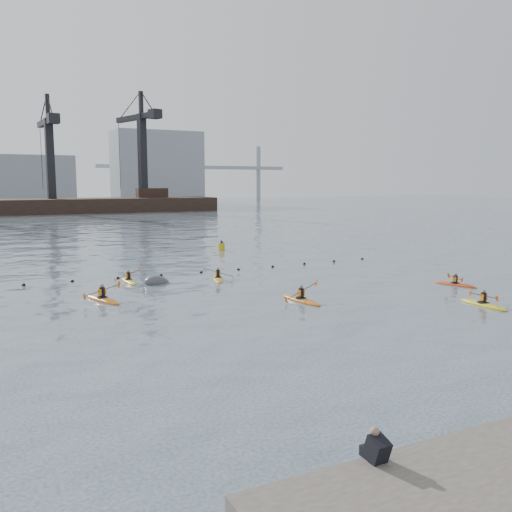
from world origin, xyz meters
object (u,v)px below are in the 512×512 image
object	(u,v)px
kayaker_0	(301,299)
kayaker_3	(218,278)
mooring_buoy	(157,283)
kayaker_2	(102,299)
nav_buoy	(222,247)
kayaker_5	(129,280)
kayaker_1	(483,304)
kayaker_4	(455,284)

from	to	relation	value
kayaker_0	kayaker_3	size ratio (longest dim) A/B	1.09
mooring_buoy	kayaker_2	bearing A→B (deg)	-137.96
kayaker_2	kayaker_3	size ratio (longest dim) A/B	1.12
kayaker_0	nav_buoy	xyz separation A→B (m)	(4.94, 23.18, 0.26)
kayaker_0	mooring_buoy	xyz separation A→B (m)	(-5.66, 8.98, -0.10)
kayaker_2	kayaker_5	xyz separation A→B (m)	(2.69, 5.14, -0.02)
kayaker_1	kayaker_5	world-z (taller)	kayaker_1
kayaker_4	kayaker_5	bearing A→B (deg)	-46.13
kayaker_3	kayaker_4	bearing A→B (deg)	-14.07
kayaker_1	mooring_buoy	bearing A→B (deg)	136.08
kayaker_3	mooring_buoy	xyz separation A→B (m)	(-4.08, 0.67, -0.09)
kayaker_0	kayaker_4	xyz separation A→B (m)	(11.38, -0.38, -0.01)
kayaker_5	nav_buoy	bearing A→B (deg)	44.83
kayaker_4	mooring_buoy	distance (m)	19.44
mooring_buoy	kayaker_1	bearing A→B (deg)	-45.84
kayaker_1	nav_buoy	size ratio (longest dim) A/B	2.70
kayaker_1	kayaker_3	xyz separation A→B (m)	(-9.81, 13.64, -0.00)
mooring_buoy	kayaker_4	bearing A→B (deg)	-28.80
kayaker_4	kayaker_2	bearing A→B (deg)	-30.86
kayaker_3	kayaker_5	xyz separation A→B (m)	(-5.66, 1.96, -0.00)
mooring_buoy	nav_buoy	xyz separation A→B (m)	(10.60, 14.20, 0.36)
kayaker_5	mooring_buoy	world-z (taller)	kayaker_5
kayaker_0	kayaker_2	distance (m)	11.18
kayaker_3	kayaker_4	xyz separation A→B (m)	(12.96, -8.70, -0.00)
kayaker_0	mooring_buoy	bearing A→B (deg)	115.11
kayaker_0	nav_buoy	world-z (taller)	kayaker_0
kayaker_0	kayaker_4	size ratio (longest dim) A/B	1.14
kayaker_0	kayaker_5	xyz separation A→B (m)	(-7.24, 10.27, -0.01)
kayaker_4	kayaker_1	bearing A→B (deg)	41.17
kayaker_0	kayaker_5	bearing A→B (deg)	118.05
kayaker_2	kayaker_3	distance (m)	8.93
kayaker_0	kayaker_3	bearing A→B (deg)	93.64
kayaker_2	kayaker_0	bearing A→B (deg)	-46.55
kayaker_1	mooring_buoy	distance (m)	19.94
kayaker_5	mooring_buoy	distance (m)	2.04
kayaker_5	kayaker_2	bearing A→B (deg)	-119.47
kayaker_3	kayaker_4	size ratio (longest dim) A/B	1.04
nav_buoy	mooring_buoy	bearing A→B (deg)	-126.75
kayaker_5	kayaker_1	bearing A→B (deg)	-47.07
kayaker_2	nav_buoy	bearing A→B (deg)	31.33
kayaker_5	nav_buoy	size ratio (longest dim) A/B	2.45
kayaker_1	kayaker_5	bearing A→B (deg)	136.68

